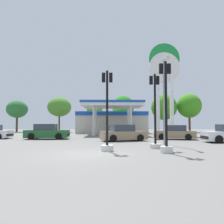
% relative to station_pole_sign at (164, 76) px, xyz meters
% --- Properties ---
extents(ground_plane, '(90.00, 90.00, 0.00)m').
position_rel_station_pole_sign_xyz_m(ground_plane, '(-8.55, -17.73, -8.06)').
color(ground_plane, slate).
rests_on(ground_plane, ground).
extents(gas_station, '(11.28, 12.42, 4.47)m').
position_rel_station_pole_sign_xyz_m(gas_station, '(-7.17, 5.64, -5.97)').
color(gas_station, beige).
rests_on(gas_station, ground).
extents(station_pole_sign, '(4.20, 0.56, 12.61)m').
position_rel_station_pole_sign_xyz_m(station_pole_sign, '(0.00, 0.00, 0.00)').
color(station_pole_sign, white).
rests_on(station_pole_sign, ground).
extents(car_0, '(4.49, 2.87, 1.49)m').
position_rel_station_pole_sign_xyz_m(car_0, '(-6.23, -9.33, -7.38)').
color(car_0, black).
rests_on(car_0, ground).
extents(car_2, '(4.39, 2.07, 1.56)m').
position_rel_station_pole_sign_xyz_m(car_2, '(-13.97, -6.92, -7.36)').
color(car_2, black).
rests_on(car_2, ground).
extents(car_3, '(4.32, 2.65, 1.44)m').
position_rel_station_pole_sign_xyz_m(car_3, '(-0.91, -7.52, -7.41)').
color(car_3, black).
rests_on(car_3, ground).
extents(traffic_signal_1, '(0.76, 0.76, 4.82)m').
position_rel_station_pole_sign_xyz_m(traffic_signal_1, '(-7.65, -16.59, -6.47)').
color(traffic_signal_1, silver).
rests_on(traffic_signal_1, ground).
extents(traffic_signal_2, '(0.73, 0.73, 4.92)m').
position_rel_station_pole_sign_xyz_m(traffic_signal_2, '(-4.50, -15.24, -6.25)').
color(traffic_signal_2, silver).
rests_on(traffic_signal_2, ground).
extents(traffic_signal_3, '(0.70, 0.71, 5.15)m').
position_rel_station_pole_sign_xyz_m(traffic_signal_3, '(-4.34, -17.48, -6.25)').
color(traffic_signal_3, silver).
rests_on(traffic_signal_3, ground).
extents(tree_0, '(3.78, 3.78, 5.77)m').
position_rel_station_pole_sign_xyz_m(tree_0, '(-24.54, 10.78, -3.91)').
color(tree_0, brown).
rests_on(tree_0, ground).
extents(tree_1, '(4.30, 4.30, 6.32)m').
position_rel_station_pole_sign_xyz_m(tree_1, '(-16.74, 10.58, -3.50)').
color(tree_1, brown).
rests_on(tree_1, ground).
extents(tree_2, '(2.91, 2.91, 5.32)m').
position_rel_station_pole_sign_xyz_m(tree_2, '(-10.32, 11.37, -4.00)').
color(tree_2, brown).
rests_on(tree_2, ground).
extents(tree_3, '(3.99, 3.99, 6.59)m').
position_rel_station_pole_sign_xyz_m(tree_3, '(-5.07, 10.06, -3.49)').
color(tree_3, brown).
rests_on(tree_3, ground).
extents(tree_4, '(4.54, 4.54, 6.74)m').
position_rel_station_pole_sign_xyz_m(tree_4, '(2.19, 9.26, -3.62)').
color(tree_4, brown).
rests_on(tree_4, ground).
extents(tree_5, '(4.23, 4.23, 6.85)m').
position_rel_station_pole_sign_xyz_m(tree_5, '(6.66, 9.12, -3.37)').
color(tree_5, brown).
rests_on(tree_5, ground).
extents(corner_streetlamp, '(0.24, 1.48, 6.51)m').
position_rel_station_pole_sign_xyz_m(corner_streetlamp, '(-3.34, -13.23, -4.12)').
color(corner_streetlamp, gray).
rests_on(corner_streetlamp, ground).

